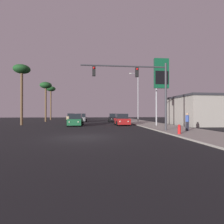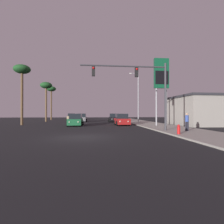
% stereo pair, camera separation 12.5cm
% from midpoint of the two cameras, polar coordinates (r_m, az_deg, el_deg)
% --- Properties ---
extents(ground_plane, '(120.00, 120.00, 0.00)m').
position_cam_midpoint_polar(ground_plane, '(13.21, -9.85, -8.08)').
color(ground_plane, black).
extents(sidewalk_right, '(5.00, 60.00, 0.12)m').
position_cam_midpoint_polar(sidewalk_right, '(24.69, 14.47, -4.33)').
color(sidewalk_right, '#9E998E').
rests_on(sidewalk_right, ground).
extents(building_gas_station, '(10.30, 8.30, 4.30)m').
position_cam_midpoint_polar(building_gas_station, '(29.68, 29.20, 0.43)').
color(building_gas_station, gray).
rests_on(building_gas_station, ground).
extents(car_red, '(2.04, 4.33, 1.68)m').
position_cam_midpoint_polar(car_red, '(25.93, 3.03, -2.59)').
color(car_red, maroon).
rests_on(car_red, ground).
extents(car_black, '(2.04, 4.33, 1.68)m').
position_cam_midpoint_polar(car_black, '(35.65, 0.37, -1.98)').
color(car_black, black).
rests_on(car_black, ground).
extents(car_green, '(2.04, 4.31, 1.68)m').
position_cam_midpoint_polar(car_green, '(24.98, -11.95, -2.67)').
color(car_green, '#195933').
rests_on(car_green, ground).
extents(car_tan, '(2.04, 4.33, 1.68)m').
position_cam_midpoint_polar(car_tan, '(46.04, -13.31, -1.60)').
color(car_tan, tan).
rests_on(car_tan, ground).
extents(car_grey, '(2.04, 4.32, 1.68)m').
position_cam_midpoint_polar(car_grey, '(35.98, -10.04, -1.96)').
color(car_grey, slate).
rests_on(car_grey, ground).
extents(traffic_light_mast, '(8.27, 0.36, 6.50)m').
position_cam_midpoint_polar(traffic_light_mast, '(17.14, 9.39, 9.73)').
color(traffic_light_mast, '#38383D').
rests_on(traffic_light_mast, sidewalk_right).
extents(street_lamp, '(1.74, 0.24, 9.00)m').
position_cam_midpoint_polar(street_lamp, '(32.08, 8.17, 5.63)').
color(street_lamp, '#99999E').
rests_on(street_lamp, sidewalk_right).
extents(gas_station_sign, '(2.00, 0.42, 9.00)m').
position_cam_midpoint_polar(gas_station_sign, '(24.82, 15.68, 10.91)').
color(gas_station_sign, '#99999E').
rests_on(gas_station_sign, sidewalk_right).
extents(fire_hydrant, '(0.24, 0.34, 0.76)m').
position_cam_midpoint_polar(fire_hydrant, '(14.86, 20.88, -5.31)').
color(fire_hydrant, red).
rests_on(fire_hydrant, sidewalk_right).
extents(pedestrian_on_sidewalk, '(0.34, 0.32, 1.67)m').
position_cam_midpoint_polar(pedestrian_on_sidewalk, '(17.70, 23.16, -2.73)').
color(pedestrian_on_sidewalk, '#23232D').
rests_on(pedestrian_on_sidewalk, sidewalk_right).
extents(palm_tree_near, '(2.40, 2.40, 8.96)m').
position_cam_midpoint_polar(palm_tree_near, '(29.69, -27.49, 11.36)').
color(palm_tree_near, brown).
rests_on(palm_tree_near, ground).
extents(palm_tree_far, '(2.40, 2.40, 8.80)m').
position_cam_midpoint_polar(palm_tree_far, '(48.73, -19.43, 6.58)').
color(palm_tree_far, brown).
rests_on(palm_tree_far, ground).
extents(palm_tree_mid, '(2.40, 2.40, 8.16)m').
position_cam_midpoint_polar(palm_tree_mid, '(38.71, -20.90, 7.54)').
color(palm_tree_mid, brown).
rests_on(palm_tree_mid, ground).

